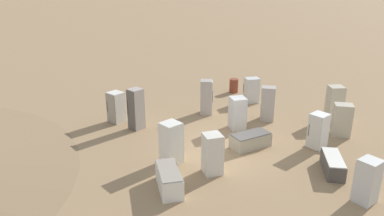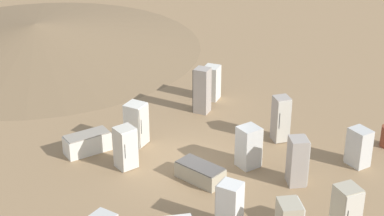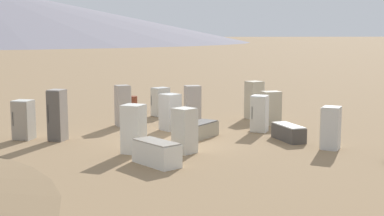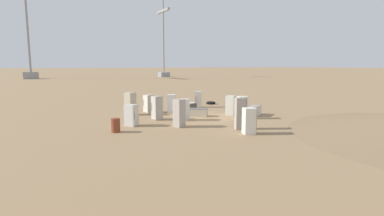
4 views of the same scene
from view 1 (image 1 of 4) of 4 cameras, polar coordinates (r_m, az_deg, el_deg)
name	(u,v)px [view 1 (image 1 of 4)]	position (r m, az deg, el deg)	size (l,w,h in m)	color
ground_plane	(225,145)	(16.14, 5.09, -5.61)	(1000.00, 1000.00, 0.00)	#937551
discarded_fridge_0	(251,90)	(21.18, 9.04, 2.69)	(0.97, 0.91, 1.40)	silver
discarded_fridge_1	(335,104)	(19.50, 20.91, 0.59)	(0.92, 0.88, 1.79)	#B2A88E
discarded_fridge_2	(237,113)	(17.53, 6.92, -0.78)	(0.97, 0.98, 1.53)	silver
discarded_fridge_3	(206,97)	(19.19, 2.20, 1.66)	(0.76, 0.73, 1.79)	#A89E93
discarded_fridge_4	(213,154)	(13.67, 3.15, -7.01)	(0.92, 0.92, 1.54)	beige
discarded_fridge_5	(250,140)	(15.98, 8.90, -4.87)	(1.67, 1.80, 0.60)	#B2A88E
discarded_fridge_6	(333,164)	(14.88, 20.65, -8.03)	(0.97, 1.76, 0.60)	#4C4742
discarded_fridge_7	(171,143)	(14.36, -3.16, -5.33)	(0.91, 0.94, 1.66)	silver
discarded_fridge_8	(342,120)	(17.97, 21.88, -1.70)	(0.88, 0.78, 1.49)	#B2A88E
discarded_fridge_9	(367,181)	(13.28, 25.12, -10.05)	(0.85, 0.85, 1.51)	silver
discarded_fridge_10	(116,107)	(18.54, -11.50, 0.11)	(0.85, 0.85, 1.51)	silver
discarded_fridge_11	(136,109)	(17.50, -8.54, -0.17)	(0.74, 0.78, 1.95)	#A89E93
discarded_fridge_12	(268,104)	(18.74, 11.46, 0.66)	(0.75, 0.71, 1.71)	#A89E93
discarded_fridge_13	(318,131)	(16.39, 18.64, -3.34)	(0.87, 0.89, 1.51)	white
discarded_fridge_14	(169,179)	(12.92, -3.52, -10.79)	(1.54, 1.78, 0.75)	silver
rusty_barrel	(234,86)	(22.87, 6.39, 3.39)	(0.53, 0.53, 0.83)	brown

